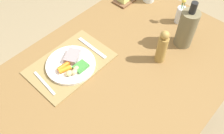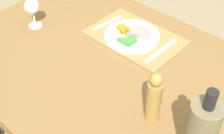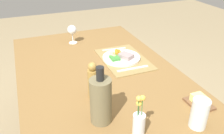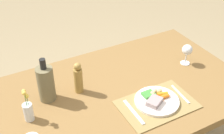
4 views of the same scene
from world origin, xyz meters
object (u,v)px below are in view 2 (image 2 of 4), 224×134
dining_table (119,82)px  cooler_bottle (201,130)px  fork (161,51)px  knife (108,22)px  dinner_plate (132,35)px  pepper_mill (154,98)px  wine_glass (32,7)px

dining_table → cooler_bottle: cooler_bottle is taller
fork → cooler_bottle: 0.51m
dining_table → knife: bearing=-39.0°
dining_table → dinner_plate: dinner_plate is taller
dinner_plate → pepper_mill: pepper_mill is taller
dining_table → cooler_bottle: 0.48m
dinner_plate → cooler_bottle: bearing=148.3°
fork → knife: bearing=0.6°
dining_table → dinner_plate: (0.10, -0.20, 0.09)m
cooler_bottle → dinner_plate: bearing=-31.7°
wine_glass → pepper_mill: 0.75m
dining_table → wine_glass: (0.51, 0.04, 0.17)m
pepper_mill → knife: bearing=-32.2°
pepper_mill → cooler_bottle: bearing=173.1°
knife → pepper_mill: (-0.51, 0.32, 0.09)m
dining_table → pepper_mill: (-0.25, 0.11, 0.16)m
dining_table → pepper_mill: 0.31m
dinner_plate → cooler_bottle: (-0.53, 0.33, 0.09)m
dinner_plate → wine_glass: wine_glass is taller
dining_table → pepper_mill: bearing=156.3°
knife → wine_glass: size_ratio=1.23×
fork → knife: size_ratio=1.18×
fork → dinner_plate: bearing=5.2°
fork → wine_glass: wine_glass is taller
cooler_bottle → knife: bearing=-26.3°
wine_glass → dinner_plate: bearing=-150.1°
wine_glass → fork: bearing=-156.6°
pepper_mill → dining_table: bearing=-23.7°
fork → cooler_bottle: size_ratio=0.77×
dinner_plate → pepper_mill: (-0.34, 0.30, 0.08)m
dinner_plate → knife: 0.16m
fork → knife: (0.32, -0.00, 0.00)m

